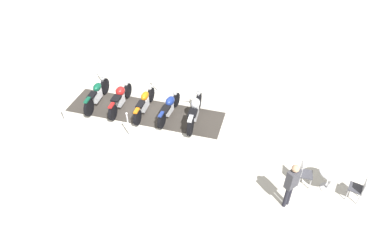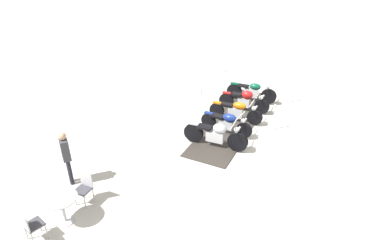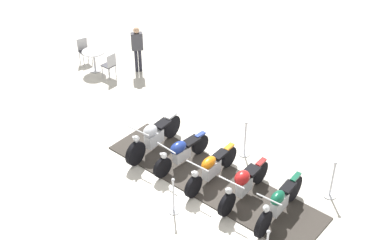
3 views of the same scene
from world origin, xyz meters
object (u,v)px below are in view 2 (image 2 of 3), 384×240
object	(u,v)px
cafe_chair_across_table	(30,224)
bystander_person	(66,154)
motorcycle_chrome	(216,134)
stanchion_right_rear	(288,95)
motorcycle_copper	(236,111)
stanchion_left_mid	(201,106)
stanchion_left_rear	(224,84)
cafe_chair_near_table	(84,186)
stanchion_right_mid	(273,121)
motorcycle_maroon	(245,100)
motorcycle_navy	(227,122)
cafe_table	(62,204)
motorcycle_forest	(252,91)

from	to	relation	value
cafe_chair_across_table	bystander_person	xyz separation A→B (m)	(-2.15, -0.52, 0.51)
motorcycle_chrome	bystander_person	world-z (taller)	bystander_person
stanchion_right_rear	motorcycle_copper	bearing A→B (deg)	-36.37
motorcycle_chrome	stanchion_left_mid	xyz separation A→B (m)	(-2.31, -1.27, -0.15)
stanchion_left_rear	cafe_chair_near_table	xyz separation A→B (m)	(8.90, -1.79, 0.20)
stanchion_right_mid	bystander_person	world-z (taller)	bystander_person
bystander_person	motorcycle_maroon	bearing A→B (deg)	12.23
stanchion_left_mid	motorcycle_navy	bearing A→B (deg)	48.24
stanchion_left_mid	cafe_table	bearing A→B (deg)	-12.22
motorcycle_maroon	stanchion_left_rear	world-z (taller)	stanchion_left_rear
motorcycle_copper	motorcycle_chrome	bearing A→B (deg)	-92.03
motorcycle_copper	cafe_chair_across_table	size ratio (longest dim) A/B	2.36
motorcycle_forest	cafe_chair_near_table	size ratio (longest dim) A/B	2.39
stanchion_right_mid	cafe_table	xyz separation A→B (m)	(6.59, -4.56, 0.23)
motorcycle_copper	cafe_table	distance (m)	7.46
motorcycle_navy	cafe_chair_across_table	xyz separation A→B (m)	(6.50, -3.24, 0.05)
motorcycle_copper	stanchion_right_rear	world-z (taller)	stanchion_right_rear
stanchion_left_rear	stanchion_left_mid	xyz separation A→B (m)	(2.72, -0.37, 0.02)
motorcycle_maroon	cafe_chair_near_table	distance (m)	7.69
stanchion_left_mid	cafe_table	size ratio (longest dim) A/B	1.38
motorcycle_maroon	cafe_table	distance (m)	8.48
motorcycle_maroon	cafe_chair_near_table	bearing A→B (deg)	-108.54
motorcycle_forest	cafe_chair_across_table	xyz separation A→B (m)	(9.66, -3.66, 0.04)
motorcycle_maroon	cafe_chair_across_table	world-z (taller)	motorcycle_maroon
motorcycle_chrome	cafe_table	bearing A→B (deg)	-117.06
stanchion_right_mid	stanchion_left_rear	world-z (taller)	stanchion_left_rear
stanchion_right_mid	cafe_chair_near_table	bearing A→B (deg)	-37.75
motorcycle_chrome	bystander_person	bearing A→B (deg)	-133.91
motorcycle_maroon	stanchion_left_mid	size ratio (longest dim) A/B	1.92
cafe_table	cafe_chair_near_table	distance (m)	0.83
motorcycle_chrome	stanchion_right_rear	bearing A→B (deg)	68.78
motorcycle_copper	motorcycle_forest	bearing A→B (deg)	88.20
bystander_person	stanchion_right_rear	bearing A→B (deg)	8.31
motorcycle_maroon	stanchion_right_mid	world-z (taller)	stanchion_right_mid
stanchion_right_mid	cafe_table	distance (m)	8.02
stanchion_left_mid	bystander_person	bearing A→B (deg)	-22.67
stanchion_right_mid	stanchion_right_rear	distance (m)	2.74
motorcycle_chrome	motorcycle_maroon	distance (m)	3.18
stanchion_right_mid	cafe_chair_across_table	size ratio (longest dim) A/B	1.16
stanchion_right_mid	motorcycle_copper	bearing A→B (deg)	-97.71
motorcycle_forest	stanchion_right_rear	distance (m)	1.63
cafe_table	stanchion_left_rear	bearing A→B (deg)	169.04
motorcycle_navy	bystander_person	distance (m)	5.78
stanchion_left_mid	bystander_person	world-z (taller)	bystander_person
stanchion_right_mid	cafe_table	bearing A→B (deg)	-34.68
motorcycle_copper	motorcycle_maroon	size ratio (longest dim) A/B	1.00
motorcycle_navy	cafe_chair_near_table	distance (m)	5.68
motorcycle_navy	stanchion_right_mid	distance (m)	1.84
motorcycle_chrome	motorcycle_copper	world-z (taller)	motorcycle_chrome
stanchion_left_mid	cafe_chair_across_table	xyz separation A→B (m)	(7.77, -1.82, 0.17)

